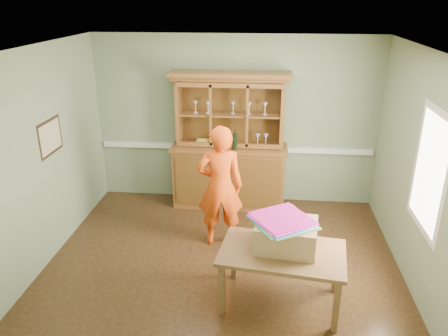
# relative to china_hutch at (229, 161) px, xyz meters

# --- Properties ---
(floor) EXTENTS (4.50, 4.50, 0.00)m
(floor) POSITION_rel_china_hutch_xyz_m (0.07, -1.76, -0.76)
(floor) COLOR #4E3419
(floor) RESTS_ON ground
(ceiling) EXTENTS (4.50, 4.50, 0.00)m
(ceiling) POSITION_rel_china_hutch_xyz_m (0.07, -1.76, 1.94)
(ceiling) COLOR white
(ceiling) RESTS_ON wall_back
(wall_back) EXTENTS (4.50, 0.00, 4.50)m
(wall_back) POSITION_rel_china_hutch_xyz_m (0.07, 0.24, 0.59)
(wall_back) COLOR gray
(wall_back) RESTS_ON floor
(wall_left) EXTENTS (0.00, 4.00, 4.00)m
(wall_left) POSITION_rel_china_hutch_xyz_m (-2.18, -1.76, 0.59)
(wall_left) COLOR gray
(wall_left) RESTS_ON floor
(wall_right) EXTENTS (0.00, 4.00, 4.00)m
(wall_right) POSITION_rel_china_hutch_xyz_m (2.32, -1.76, 0.59)
(wall_right) COLOR gray
(wall_right) RESTS_ON floor
(wall_front) EXTENTS (4.50, 0.00, 4.50)m
(wall_front) POSITION_rel_china_hutch_xyz_m (0.07, -3.76, 0.59)
(wall_front) COLOR gray
(wall_front) RESTS_ON floor
(chair_rail) EXTENTS (4.41, 0.05, 0.08)m
(chair_rail) POSITION_rel_china_hutch_xyz_m (0.07, 0.22, 0.14)
(chair_rail) COLOR white
(chair_rail) RESTS_ON wall_back
(framed_map) EXTENTS (0.03, 0.60, 0.46)m
(framed_map) POSITION_rel_china_hutch_xyz_m (-2.16, -1.46, 0.79)
(framed_map) COLOR black
(framed_map) RESTS_ON wall_left
(window_panel) EXTENTS (0.03, 0.96, 1.36)m
(window_panel) POSITION_rel_china_hutch_xyz_m (2.30, -2.06, 0.74)
(window_panel) COLOR white
(window_panel) RESTS_ON wall_right
(china_hutch) EXTENTS (1.84, 0.61, 2.16)m
(china_hutch) POSITION_rel_china_hutch_xyz_m (0.00, 0.00, 0.00)
(china_hutch) COLOR brown
(china_hutch) RESTS_ON floor
(dining_table) EXTENTS (1.43, 0.97, 0.67)m
(dining_table) POSITION_rel_china_hutch_xyz_m (0.79, -2.44, -0.17)
(dining_table) COLOR brown
(dining_table) RESTS_ON floor
(cardboard_box) EXTENTS (0.71, 0.60, 0.30)m
(cardboard_box) POSITION_rel_china_hutch_xyz_m (0.83, -2.35, 0.06)
(cardboard_box) COLOR tan
(cardboard_box) RESTS_ON dining_table
(kite_stack) EXTENTS (0.75, 0.75, 0.05)m
(kite_stack) POSITION_rel_china_hutch_xyz_m (0.78, -2.37, 0.24)
(kite_stack) COLOR #F8F51F
(kite_stack) RESTS_ON cardboard_box
(person) EXTENTS (0.67, 0.50, 1.70)m
(person) POSITION_rel_china_hutch_xyz_m (-0.02, -1.22, 0.09)
(person) COLOR #FE5010
(person) RESTS_ON floor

